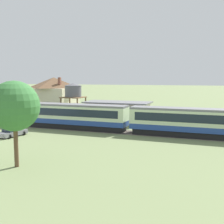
{
  "coord_description": "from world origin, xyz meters",
  "views": [
    {
      "loc": [
        -9.87,
        -41.4,
        8.37
      ],
      "look_at": [
        -26.73,
        3.84,
        2.54
      ],
      "focal_mm": 45.0,
      "sensor_mm": 36.0,
      "label": 1
    }
  ],
  "objects_px": {
    "station_building": "(118,112)",
    "yard_tree_1": "(14,88)",
    "yard_tree_2": "(43,95)",
    "water_tower": "(73,91)",
    "parked_car_grey_2": "(12,132)",
    "yard_tree_0": "(14,106)",
    "passenger_train": "(131,118)",
    "station_house_brown_roof": "(54,95)"
  },
  "relations": [
    {
      "from": "station_house_brown_roof",
      "to": "yard_tree_1",
      "type": "distance_m",
      "value": 19.48
    },
    {
      "from": "yard_tree_1",
      "to": "yard_tree_2",
      "type": "distance_m",
      "value": 9.64
    },
    {
      "from": "station_building",
      "to": "water_tower",
      "type": "height_order",
      "value": "water_tower"
    },
    {
      "from": "station_house_brown_roof",
      "to": "yard_tree_0",
      "type": "bearing_deg",
      "value": -63.06
    },
    {
      "from": "station_house_brown_roof",
      "to": "yard_tree_2",
      "type": "relative_size",
      "value": 1.64
    },
    {
      "from": "parked_car_grey_2",
      "to": "yard_tree_1",
      "type": "distance_m",
      "value": 41.63
    },
    {
      "from": "passenger_train",
      "to": "station_building",
      "type": "relative_size",
      "value": 6.97
    },
    {
      "from": "water_tower",
      "to": "parked_car_grey_2",
      "type": "bearing_deg",
      "value": -91.09
    },
    {
      "from": "station_house_brown_roof",
      "to": "yard_tree_2",
      "type": "bearing_deg",
      "value": 137.85
    },
    {
      "from": "parked_car_grey_2",
      "to": "station_house_brown_roof",
      "type": "bearing_deg",
      "value": 24.86
    },
    {
      "from": "water_tower",
      "to": "station_house_brown_roof",
      "type": "bearing_deg",
      "value": 143.21
    },
    {
      "from": "passenger_train",
      "to": "water_tower",
      "type": "height_order",
      "value": "water_tower"
    },
    {
      "from": "water_tower",
      "to": "yard_tree_0",
      "type": "bearing_deg",
      "value": -71.82
    },
    {
      "from": "passenger_train",
      "to": "station_building",
      "type": "bearing_deg",
      "value": 120.08
    },
    {
      "from": "passenger_train",
      "to": "water_tower",
      "type": "relative_size",
      "value": 11.86
    },
    {
      "from": "parked_car_grey_2",
      "to": "yard_tree_2",
      "type": "bearing_deg",
      "value": 33.68
    },
    {
      "from": "passenger_train",
      "to": "water_tower",
      "type": "bearing_deg",
      "value": 147.96
    },
    {
      "from": "passenger_train",
      "to": "yard_tree_0",
      "type": "height_order",
      "value": "yard_tree_0"
    },
    {
      "from": "water_tower",
      "to": "yard_tree_1",
      "type": "relative_size",
      "value": 0.98
    },
    {
      "from": "station_building",
      "to": "yard_tree_0",
      "type": "height_order",
      "value": "yard_tree_0"
    },
    {
      "from": "passenger_train",
      "to": "yard_tree_0",
      "type": "xyz_separation_m",
      "value": [
        -5.36,
        -19.92,
        3.49
      ]
    },
    {
      "from": "yard_tree_0",
      "to": "yard_tree_1",
      "type": "height_order",
      "value": "yard_tree_0"
    },
    {
      "from": "yard_tree_1",
      "to": "passenger_train",
      "type": "bearing_deg",
      "value": -29.64
    },
    {
      "from": "station_house_brown_roof",
      "to": "yard_tree_1",
      "type": "xyz_separation_m",
      "value": [
        -17.83,
        7.78,
        1.09
      ]
    },
    {
      "from": "water_tower",
      "to": "parked_car_grey_2",
      "type": "xyz_separation_m",
      "value": [
        -0.34,
        -18.02,
        -5.15
      ]
    },
    {
      "from": "water_tower",
      "to": "passenger_train",
      "type": "bearing_deg",
      "value": -32.04
    },
    {
      "from": "passenger_train",
      "to": "station_building",
      "type": "distance_m",
      "value": 11.02
    },
    {
      "from": "station_building",
      "to": "yard_tree_2",
      "type": "xyz_separation_m",
      "value": [
        -26.27,
        13.73,
        1.94
      ]
    },
    {
      "from": "station_house_brown_roof",
      "to": "water_tower",
      "type": "bearing_deg",
      "value": -36.79
    },
    {
      "from": "station_building",
      "to": "yard_tree_1",
      "type": "height_order",
      "value": "yard_tree_1"
    },
    {
      "from": "yard_tree_2",
      "to": "passenger_train",
      "type": "bearing_deg",
      "value": -36.19
    },
    {
      "from": "passenger_train",
      "to": "yard_tree_2",
      "type": "distance_m",
      "value": 39.43
    },
    {
      "from": "yard_tree_1",
      "to": "station_building",
      "type": "bearing_deg",
      "value": -21.33
    },
    {
      "from": "station_building",
      "to": "yard_tree_1",
      "type": "distance_m",
      "value": 38.57
    },
    {
      "from": "station_building",
      "to": "station_house_brown_roof",
      "type": "distance_m",
      "value": 19.14
    },
    {
      "from": "parked_car_grey_2",
      "to": "yard_tree_2",
      "type": "relative_size",
      "value": 0.74
    },
    {
      "from": "station_building",
      "to": "water_tower",
      "type": "bearing_deg",
      "value": -179.0
    },
    {
      "from": "water_tower",
      "to": "parked_car_grey_2",
      "type": "height_order",
      "value": "water_tower"
    },
    {
      "from": "parked_car_grey_2",
      "to": "yard_tree_0",
      "type": "relative_size",
      "value": 0.55
    },
    {
      "from": "parked_car_grey_2",
      "to": "yard_tree_0",
      "type": "bearing_deg",
      "value": -132.18
    },
    {
      "from": "yard_tree_1",
      "to": "station_house_brown_roof",
      "type": "bearing_deg",
      "value": -23.57
    },
    {
      "from": "passenger_train",
      "to": "station_building",
      "type": "height_order",
      "value": "passenger_train"
    }
  ]
}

